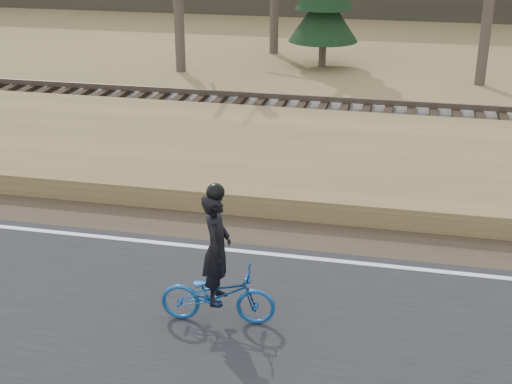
# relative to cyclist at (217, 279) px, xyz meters

# --- Properties ---
(cyclist) EXTENTS (1.74, 0.76, 2.19)m
(cyclist) POSITION_rel_cyclist_xyz_m (0.00, 0.00, 0.00)
(cyclist) COLOR #154C94
(cyclist) RESTS_ON road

